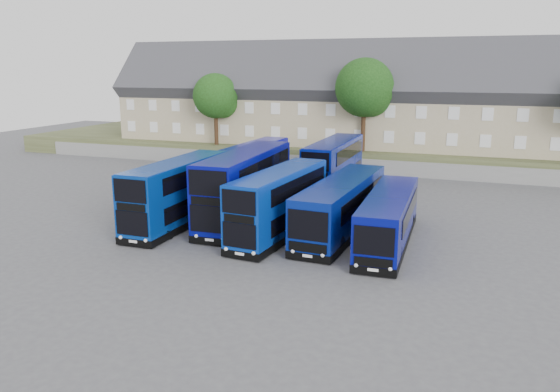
{
  "coord_description": "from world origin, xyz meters",
  "views": [
    {
      "loc": [
        12.66,
        -28.4,
        10.24
      ],
      "look_at": [
        1.12,
        3.56,
        2.2
      ],
      "focal_mm": 35.0,
      "sensor_mm": 36.0,
      "label": 1
    }
  ],
  "objects": [
    {
      "name": "ground",
      "position": [
        0.0,
        0.0,
        0.0
      ],
      "size": [
        120.0,
        120.0,
        0.0
      ],
      "primitive_type": "plane",
      "color": "#4C4C51",
      "rests_on": "ground"
    },
    {
      "name": "retaining_wall",
      "position": [
        0.0,
        24.0,
        0.75
      ],
      "size": [
        70.0,
        0.4,
        1.5
      ],
      "primitive_type": "cube",
      "color": "slate",
      "rests_on": "ground"
    },
    {
      "name": "earth_bank",
      "position": [
        0.0,
        34.0,
        1.0
      ],
      "size": [
        80.0,
        20.0,
        2.0
      ],
      "primitive_type": "cube",
      "color": "#414828",
      "rests_on": "ground"
    },
    {
      "name": "terrace_row",
      "position": [
        3.0,
        30.0,
        6.6
      ],
      "size": [
        60.0,
        10.4,
        11.2
      ],
      "color": "tan",
      "rests_on": "earth_bank"
    },
    {
      "name": "dd_front_left",
      "position": [
        -5.59,
        2.32,
        2.07
      ],
      "size": [
        2.45,
        10.63,
        4.22
      ],
      "rotation": [
        0.0,
        0.0,
        -0.0
      ],
      "color": "navy",
      "rests_on": "ground"
    },
    {
      "name": "dd_front_mid",
      "position": [
        -1.78,
        4.68,
        2.31
      ],
      "size": [
        3.12,
        11.9,
        4.69
      ],
      "rotation": [
        0.0,
        0.0,
        0.04
      ],
      "color": "#070A82",
      "rests_on": "ground"
    },
    {
      "name": "dd_front_right",
      "position": [
        1.54,
        2.24,
        1.99
      ],
      "size": [
        3.25,
        10.39,
        4.06
      ],
      "rotation": [
        0.0,
        0.0,
        -0.09
      ],
      "color": "#0832A2",
      "rests_on": "ground"
    },
    {
      "name": "dd_rear_left",
      "position": [
        -4.88,
        13.82,
        1.93
      ],
      "size": [
        2.66,
        10.0,
        3.94
      ],
      "rotation": [
        0.0,
        0.0,
        -0.04
      ],
      "color": "#080997",
      "rests_on": "ground"
    },
    {
      "name": "dd_rear_right",
      "position": [
        1.69,
        15.12,
        2.12
      ],
      "size": [
        2.6,
        10.89,
        4.31
      ],
      "rotation": [
        0.0,
        0.0,
        -0.01
      ],
      "color": "navy",
      "rests_on": "ground"
    },
    {
      "name": "coach_east_a",
      "position": [
        5.0,
        4.21,
        1.65
      ],
      "size": [
        3.3,
        12.44,
        3.37
      ],
      "rotation": [
        0.0,
        0.0,
        -0.06
      ],
      "color": "navy",
      "rests_on": "ground"
    },
    {
      "name": "coach_east_b",
      "position": [
        8.19,
        2.8,
        1.5
      ],
      "size": [
        2.64,
        11.28,
        3.07
      ],
      "rotation": [
        0.0,
        0.0,
        0.02
      ],
      "color": "#060C7F",
      "rests_on": "ground"
    },
    {
      "name": "tree_west",
      "position": [
        -13.85,
        25.1,
        7.05
      ],
      "size": [
        4.8,
        4.8,
        7.65
      ],
      "color": "#382314",
      "rests_on": "earth_bank"
    },
    {
      "name": "tree_mid",
      "position": [
        2.15,
        25.6,
        8.07
      ],
      "size": [
        5.76,
        5.76,
        9.18
      ],
      "color": "#382314",
      "rests_on": "earth_bank"
    }
  ]
}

